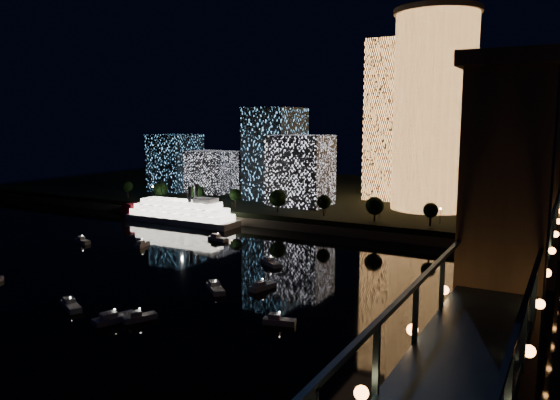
{
  "coord_description": "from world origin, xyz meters",
  "views": [
    {
      "loc": [
        73.29,
        -98.56,
        41.21
      ],
      "look_at": [
        -10.89,
        55.0,
        15.4
      ],
      "focal_mm": 35.0,
      "sensor_mm": 36.0,
      "label": 1
    }
  ],
  "objects_px": {
    "tower_rectangular": "(395,121)",
    "truss_bridge": "(517,262)",
    "riverboat": "(176,213)",
    "tower_cylindrical": "(434,111)"
  },
  "relations": [
    {
      "from": "tower_cylindrical",
      "to": "riverboat",
      "type": "relative_size",
      "value": 1.49
    },
    {
      "from": "truss_bridge",
      "to": "riverboat",
      "type": "height_order",
      "value": "truss_bridge"
    },
    {
      "from": "tower_rectangular",
      "to": "truss_bridge",
      "type": "bearing_deg",
      "value": -65.09
    },
    {
      "from": "tower_rectangular",
      "to": "truss_bridge",
      "type": "relative_size",
      "value": 0.27
    },
    {
      "from": "tower_cylindrical",
      "to": "truss_bridge",
      "type": "height_order",
      "value": "tower_cylindrical"
    },
    {
      "from": "tower_rectangular",
      "to": "truss_bridge",
      "type": "height_order",
      "value": "tower_rectangular"
    },
    {
      "from": "tower_cylindrical",
      "to": "riverboat",
      "type": "bearing_deg",
      "value": -148.82
    },
    {
      "from": "tower_rectangular",
      "to": "riverboat",
      "type": "xyz_separation_m",
      "value": [
        -66.11,
        -75.32,
        -36.66
      ]
    },
    {
      "from": "tower_rectangular",
      "to": "truss_bridge",
      "type": "distance_m",
      "value": 159.42
    },
    {
      "from": "tower_rectangular",
      "to": "truss_bridge",
      "type": "xyz_separation_m",
      "value": [
        66.36,
        -142.87,
        -24.53
      ]
    }
  ]
}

